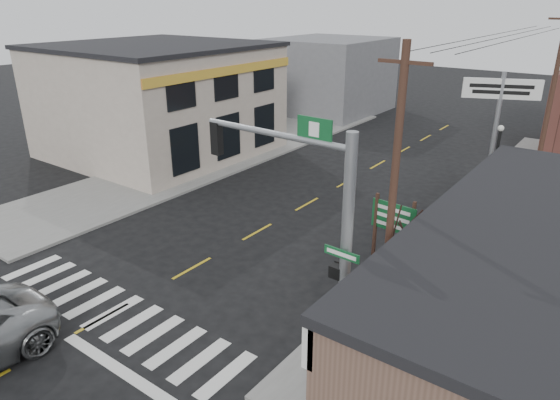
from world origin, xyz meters
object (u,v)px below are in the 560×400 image
Objects in this scene: bare_tree at (415,223)px; dance_center_sign at (498,111)px; traffic_signal_pole at (320,221)px; utility_pole_far at (550,101)px; fire_hydrant at (448,281)px; utility_pole_near at (393,195)px; lamp_post at (495,173)px; guide_sign at (393,225)px.

dance_center_sign is at bearing 92.00° from bare_tree.
traffic_signal_pole is 17.97m from utility_pole_far.
utility_pole_near is (-1.00, -3.10, 3.95)m from fire_hydrant.
fire_hydrant is at bearing -105.24° from dance_center_sign.
bare_tree is (0.33, -9.53, -1.67)m from dance_center_sign.
traffic_signal_pole is 1.58× the size of bare_tree.
utility_pole_far is (0.51, 7.18, 1.92)m from lamp_post.
traffic_signal_pole is 0.79× the size of utility_pole_near.
fire_hydrant is at bearing -103.77° from lamp_post.
utility_pole_near reaches higher than bare_tree.
lamp_post is 1.12× the size of bare_tree.
bare_tree is at bearing -108.45° from lamp_post.
guide_sign is 0.70× the size of bare_tree.
guide_sign is at bearing 179.00° from fire_hydrant.
dance_center_sign is at bearing 86.64° from traffic_signal_pole.
bare_tree is at bearing -91.60° from utility_pole_far.
dance_center_sign reaches higher than fire_hydrant.
utility_pole_near is at bearing -112.92° from dance_center_sign.
traffic_signal_pole is 0.73× the size of utility_pole_far.
guide_sign is at bearing -122.80° from dance_center_sign.
traffic_signal_pole is 2.34m from utility_pole_near.
traffic_signal_pole reaches higher than guide_sign.
dance_center_sign reaches higher than guide_sign.
lamp_post is 0.56× the size of utility_pole_near.
utility_pole_near is at bearing -123.33° from bare_tree.
utility_pole_near reaches higher than guide_sign.
guide_sign is 3.28m from bare_tree.
fire_hydrant is 3.83m from bare_tree.
bare_tree is (-0.54, -2.40, 2.94)m from fire_hydrant.
dance_center_sign reaches higher than lamp_post.
lamp_post reaches higher than guide_sign.
lamp_post reaches higher than fire_hydrant.
traffic_signal_pole is at bearing -116.28° from utility_pole_near.
traffic_signal_pole is at bearing -119.74° from bare_tree.
lamp_post is 7.91m from bare_tree.
traffic_signal_pole is 1.40× the size of lamp_post.
dance_center_sign is (-0.63, 1.65, 2.24)m from lamp_post.
bare_tree is at bearing 62.61° from traffic_signal_pole.
guide_sign is 0.35× the size of utility_pole_near.
utility_pole_far reaches higher than dance_center_sign.
dance_center_sign is 1.56× the size of bare_tree.
lamp_post is 0.72× the size of dance_center_sign.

